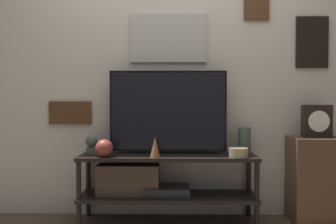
{
  "coord_description": "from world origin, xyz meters",
  "views": [
    {
      "loc": [
        0.06,
        -3.0,
        1.01
      ],
      "look_at": [
        0.0,
        0.24,
        0.92
      ],
      "focal_mm": 42.0,
      "sensor_mm": 36.0,
      "label": 1
    }
  ],
  "objects": [
    {
      "name": "wall_back",
      "position": [
        0.0,
        0.49,
        1.36
      ],
      "size": [
        6.4,
        0.08,
        2.7
      ],
      "color": "beige",
      "rests_on": "ground_plane"
    },
    {
      "name": "media_console",
      "position": [
        -0.13,
        0.24,
        0.35
      ],
      "size": [
        1.46,
        0.4,
        0.56
      ],
      "color": "black",
      "rests_on": "ground_plane"
    },
    {
      "name": "television",
      "position": [
        -0.0,
        0.33,
        0.92
      ],
      "size": [
        0.99,
        0.05,
        0.71
      ],
      "color": "black",
      "rests_on": "media_console"
    },
    {
      "name": "vase_slim_bronze",
      "position": [
        -0.1,
        0.09,
        0.64
      ],
      "size": [
        0.08,
        0.08,
        0.17
      ],
      "color": "brown",
      "rests_on": "media_console"
    },
    {
      "name": "vase_wide_bowl",
      "position": [
        0.57,
        0.13,
        0.6
      ],
      "size": [
        0.16,
        0.16,
        0.08
      ],
      "color": "tan",
      "rests_on": "media_console"
    },
    {
      "name": "vase_tall_ceramic",
      "position": [
        0.65,
        0.36,
        0.67
      ],
      "size": [
        0.11,
        0.11,
        0.22
      ],
      "color": "#4C5647",
      "rests_on": "media_console"
    },
    {
      "name": "vase_round_glass",
      "position": [
        -0.51,
        0.12,
        0.63
      ],
      "size": [
        0.14,
        0.14,
        0.14
      ],
      "color": "brown",
      "rests_on": "media_console"
    },
    {
      "name": "decorative_bust",
      "position": [
        -0.65,
        0.32,
        0.64
      ],
      "size": [
        0.1,
        0.1,
        0.16
      ],
      "color": "#4C5647",
      "rests_on": "media_console"
    },
    {
      "name": "side_table",
      "position": [
        1.24,
        0.27,
        0.35
      ],
      "size": [
        0.44,
        0.36,
        0.71
      ],
      "color": "#513823",
      "rests_on": "ground_plane"
    },
    {
      "name": "mantel_clock",
      "position": [
        1.24,
        0.29,
        0.84
      ],
      "size": [
        0.23,
        0.11,
        0.27
      ],
      "color": "black",
      "rests_on": "side_table"
    }
  ]
}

